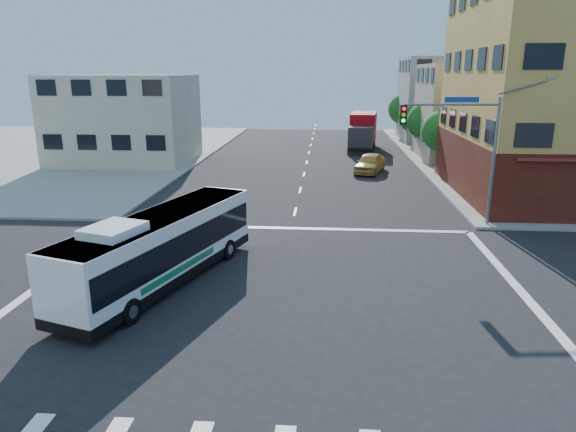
{
  "coord_description": "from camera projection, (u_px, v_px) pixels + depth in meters",
  "views": [
    {
      "loc": [
        1.83,
        -17.25,
        8.21
      ],
      "look_at": [
        0.13,
        5.47,
        1.83
      ],
      "focal_mm": 32.0,
      "sensor_mm": 36.0,
      "label": 1
    }
  ],
  "objects": [
    {
      "name": "ground",
      "position": [
        273.0,
        303.0,
        18.91
      ],
      "size": [
        120.0,
        120.0,
        0.0
      ],
      "primitive_type": "plane",
      "color": "black",
      "rests_on": "ground"
    },
    {
      "name": "signal_mast_ne",
      "position": [
        464.0,
        136.0,
        27.11
      ],
      "size": [
        7.91,
        1.13,
        8.07
      ],
      "color": "slate",
      "rests_on": "ground"
    },
    {
      "name": "street_tree_a",
      "position": [
        445.0,
        129.0,
        43.89
      ],
      "size": [
        3.6,
        3.6,
        5.53
      ],
      "color": "#341D13",
      "rests_on": "ground"
    },
    {
      "name": "parked_car",
      "position": [
        370.0,
        163.0,
        43.41
      ],
      "size": [
        3.3,
        5.19,
        1.65
      ],
      "primitive_type": "imported",
      "rotation": [
        0.0,
        0.0,
        -0.3
      ],
      "color": "gold",
      "rests_on": "ground"
    },
    {
      "name": "box_truck",
      "position": [
        363.0,
        132.0,
        56.03
      ],
      "size": [
        3.61,
        9.02,
        3.95
      ],
      "rotation": [
        0.0,
        0.0,
        -0.13
      ],
      "color": "#27272B",
      "rests_on": "ground"
    },
    {
      "name": "building_west",
      "position": [
        125.0,
        119.0,
        47.84
      ],
      "size": [
        12.06,
        10.06,
        8.0
      ],
      "color": "beige",
      "rests_on": "ground"
    },
    {
      "name": "street_tree_c",
      "position": [
        414.0,
        115.0,
        59.29
      ],
      "size": [
        3.4,
        3.4,
        5.29
      ],
      "color": "#341D13",
      "rests_on": "ground"
    },
    {
      "name": "street_tree_d",
      "position": [
        405.0,
        107.0,
        66.86
      ],
      "size": [
        4.0,
        4.0,
        6.03
      ],
      "color": "#341D13",
      "rests_on": "ground"
    },
    {
      "name": "building_east_near",
      "position": [
        486.0,
        113.0,
        49.1
      ],
      "size": [
        12.06,
        10.06,
        9.0
      ],
      "color": "#BBA88F",
      "rests_on": "ground"
    },
    {
      "name": "street_tree_b",
      "position": [
        427.0,
        119.0,
        51.53
      ],
      "size": [
        3.8,
        3.8,
        5.79
      ],
      "color": "#341D13",
      "rests_on": "ground"
    },
    {
      "name": "transit_bus",
      "position": [
        162.0,
        247.0,
        20.36
      ],
      "size": [
        5.45,
        10.81,
        3.15
      ],
      "rotation": [
        0.0,
        0.0,
        -0.31
      ],
      "color": "black",
      "rests_on": "ground"
    },
    {
      "name": "building_east_far",
      "position": [
        452.0,
        100.0,
        62.4
      ],
      "size": [
        12.06,
        10.06,
        10.0
      ],
      "color": "#ABABA5",
      "rests_on": "ground"
    }
  ]
}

